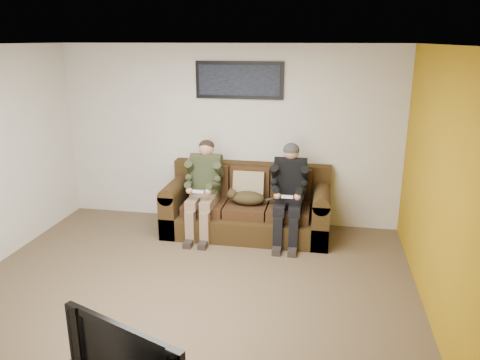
% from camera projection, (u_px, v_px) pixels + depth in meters
% --- Properties ---
extents(floor, '(5.00, 5.00, 0.00)m').
position_uv_depth(floor, '(187.00, 293.00, 5.10)').
color(floor, brown).
rests_on(floor, ground).
extents(ceiling, '(5.00, 5.00, 0.00)m').
position_uv_depth(ceiling, '(178.00, 45.00, 4.34)').
color(ceiling, silver).
rests_on(ceiling, ground).
extents(wall_back, '(5.00, 0.00, 5.00)m').
position_uv_depth(wall_back, '(228.00, 135.00, 6.84)').
color(wall_back, beige).
rests_on(wall_back, ground).
extents(wall_front, '(5.00, 0.00, 5.00)m').
position_uv_depth(wall_front, '(63.00, 292.00, 2.60)').
color(wall_front, beige).
rests_on(wall_front, ground).
extents(wall_right, '(0.00, 4.50, 4.50)m').
position_uv_depth(wall_right, '(445.00, 193.00, 4.28)').
color(wall_right, beige).
rests_on(wall_right, ground).
extents(accent_wall_right, '(0.00, 4.50, 4.50)m').
position_uv_depth(accent_wall_right, '(444.00, 193.00, 4.29)').
color(accent_wall_right, '#AD8011').
rests_on(accent_wall_right, ground).
extents(sofa, '(2.28, 0.99, 0.93)m').
position_uv_depth(sofa, '(248.00, 207.00, 6.65)').
color(sofa, '#34240F').
rests_on(sofa, ground).
extents(throw_pillow, '(0.44, 0.21, 0.43)m').
position_uv_depth(throw_pillow, '(249.00, 186.00, 6.60)').
color(throw_pillow, '#9C8566').
rests_on(throw_pillow, sofa).
extents(throw_blanket, '(0.47, 0.23, 0.08)m').
position_uv_depth(throw_blanket, '(205.00, 161.00, 6.88)').
color(throw_blanket, gray).
rests_on(throw_blanket, sofa).
extents(person_left, '(0.51, 0.87, 1.31)m').
position_uv_depth(person_left, '(204.00, 183.00, 6.46)').
color(person_left, '#856953').
rests_on(person_left, sofa).
extents(person_right, '(0.51, 0.86, 1.32)m').
position_uv_depth(person_right, '(289.00, 188.00, 6.26)').
color(person_right, black).
rests_on(person_right, sofa).
extents(cat, '(0.66, 0.26, 0.24)m').
position_uv_depth(cat, '(247.00, 198.00, 6.44)').
color(cat, '#473A1C').
rests_on(cat, sofa).
extents(framed_poster, '(1.25, 0.05, 0.52)m').
position_uv_depth(framed_poster, '(239.00, 80.00, 6.55)').
color(framed_poster, black).
rests_on(framed_poster, wall_back).
extents(television, '(0.96, 0.49, 0.57)m').
position_uv_depth(television, '(135.00, 356.00, 3.01)').
color(television, black).
rests_on(television, tv_stand).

